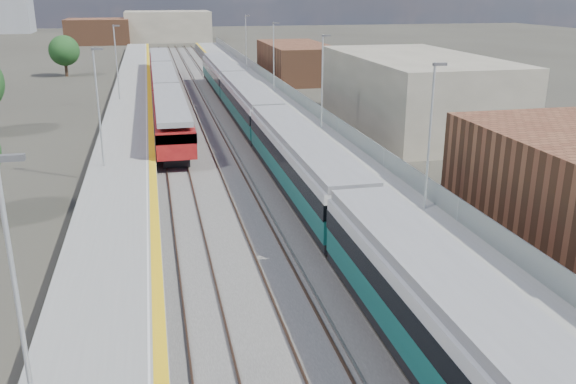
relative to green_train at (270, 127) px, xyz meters
name	(u,v)px	position (x,y,z in m)	size (l,w,h in m)	color
ground	(230,124)	(-1.50, 12.13, -2.24)	(320.00, 320.00, 0.00)	#47443A
ballast_bed	(203,119)	(-3.75, 14.63, -2.21)	(10.50, 155.00, 0.06)	#565451
tracks	(208,115)	(-3.15, 16.30, -2.14)	(8.96, 160.00, 0.17)	#4C3323
platform_right	(280,111)	(3.78, 14.62, -1.71)	(4.70, 155.00, 8.52)	slate
platform_left	(130,117)	(-10.55, 14.62, -1.73)	(4.30, 155.00, 8.52)	slate
green_train	(270,127)	(0.00, 0.00, 0.00)	(2.89, 80.53, 3.18)	black
red_train	(164,85)	(-7.00, 24.28, -0.20)	(2.74, 55.64, 3.46)	black
tree_c	(64,51)	(-20.18, 49.85, 1.40)	(4.27, 4.27, 5.79)	#382619
tree_d	(410,64)	(20.91, 22.94, 1.54)	(4.44, 4.44, 6.01)	#382619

